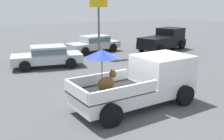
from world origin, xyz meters
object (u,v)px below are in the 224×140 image
(parked_sedan_near, at_px, (94,43))
(pickup_truck_main, at_px, (144,81))
(parked_sedan_far, at_px, (47,55))
(pickup_truck_red, at_px, (164,40))
(motel_sign, at_px, (99,13))

(parked_sedan_near, bearing_deg, pickup_truck_main, 66.20)
(parked_sedan_near, distance_m, parked_sedan_far, 5.71)
(pickup_truck_red, distance_m, motel_sign, 6.51)
(pickup_truck_red, height_order, parked_sedan_near, pickup_truck_red)
(parked_sedan_near, bearing_deg, motel_sign, 67.46)
(pickup_truck_red, relative_size, motel_sign, 1.13)
(pickup_truck_main, relative_size, pickup_truck_red, 1.01)
(pickup_truck_main, bearing_deg, pickup_truck_red, 42.77)
(parked_sedan_far, xyz_separation_m, motel_sign, (4.23, 1.22, 2.47))
(parked_sedan_far, bearing_deg, motel_sign, -152.80)
(pickup_truck_main, distance_m, pickup_truck_red, 12.70)
(motel_sign, bearing_deg, parked_sedan_near, 75.54)
(parked_sedan_near, height_order, parked_sedan_far, same)
(pickup_truck_main, xyz_separation_m, parked_sedan_far, (-1.56, 8.10, -0.23))
(pickup_truck_main, bearing_deg, motel_sign, 70.33)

